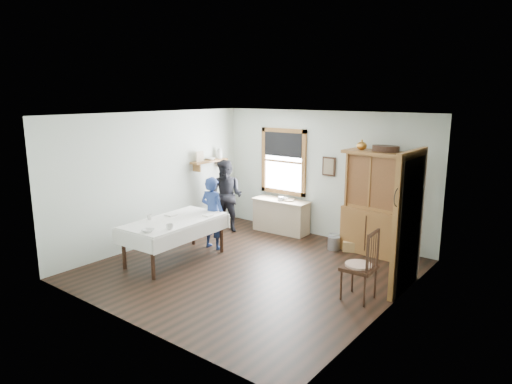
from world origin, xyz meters
TOP-DOWN VIEW (x-y plane):
  - room at (0.00, 0.00)m, footprint 5.01×5.01m
  - window at (-1.00, 2.46)m, footprint 1.18×0.07m
  - doorway at (2.46, 0.85)m, footprint 0.09×1.14m
  - wall_shelf at (-2.37, 1.54)m, footprint 0.24×1.00m
  - framed_picture at (0.15, 2.46)m, footprint 0.30×0.04m
  - rug_beater at (2.45, 0.30)m, footprint 0.01×0.27m
  - work_counter at (-0.86, 2.19)m, footprint 1.31×0.55m
  - china_hutch at (1.29, 2.15)m, footprint 1.21×0.64m
  - dining_table at (-1.40, -0.48)m, footprint 1.12×2.00m
  - spindle_chair at (2.02, 0.08)m, footprint 0.54×0.54m
  - pail at (0.65, 1.86)m, footprint 0.30×0.30m
  - wicker_basket at (0.97, 2.00)m, footprint 0.40×0.35m
  - woman_blue at (-1.31, 0.45)m, footprint 0.52×0.37m
  - figure_dark at (-1.88, 1.52)m, footprint 0.83×0.71m
  - table_cup_a at (-1.00, -0.94)m, footprint 0.15×0.15m
  - table_cup_b at (-1.76, -0.75)m, footprint 0.13×0.13m
  - table_bowl at (-1.17, -1.27)m, footprint 0.29×0.29m
  - counter_book at (-0.78, 2.22)m, footprint 0.25×0.29m
  - counter_bowl at (-0.80, 2.21)m, footprint 0.22×0.22m
  - shelf_bowl at (-2.37, 1.55)m, footprint 0.22×0.22m

SIDE VIEW (x-z plane):
  - wicker_basket at x=0.97m, z-range 0.00..0.20m
  - pail at x=0.65m, z-range 0.00..0.26m
  - work_counter at x=-0.86m, z-range 0.00..0.74m
  - dining_table at x=-1.40m, z-range 0.00..0.78m
  - spindle_chair at x=2.02m, z-range 0.00..1.11m
  - woman_blue at x=-1.31m, z-range 0.00..1.35m
  - figure_dark at x=-1.88m, z-range 0.00..1.49m
  - counter_book at x=-0.78m, z-range 0.74..0.76m
  - counter_bowl at x=-0.80m, z-range 0.74..0.80m
  - table_bowl at x=-1.17m, z-range 0.78..0.83m
  - table_cup_b at x=-1.76m, z-range 0.78..0.87m
  - table_cup_a at x=-1.00m, z-range 0.78..0.88m
  - china_hutch at x=1.29m, z-range 0.00..1.99m
  - doorway at x=2.46m, z-range 0.05..2.27m
  - room at x=0.00m, z-range 0.00..2.70m
  - framed_picture at x=0.15m, z-range 1.35..1.75m
  - wall_shelf at x=-2.37m, z-range 1.35..1.79m
  - shelf_bowl at x=-2.37m, z-range 1.57..1.62m
  - window at x=-1.00m, z-range 0.90..2.38m
  - rug_beater at x=2.45m, z-range 1.58..1.86m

